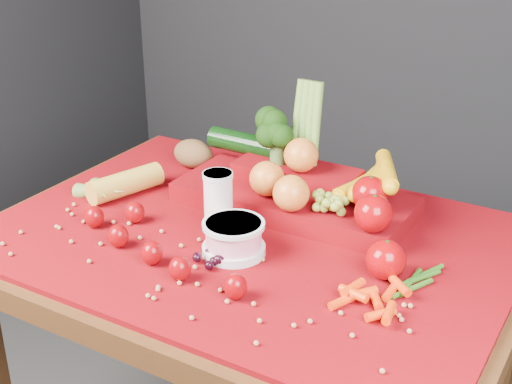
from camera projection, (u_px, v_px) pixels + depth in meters
The scene contains 12 objects.
table at pixel (251, 278), 1.52m from camera, with size 1.10×0.80×0.75m.
red_cloth at pixel (251, 237), 1.48m from camera, with size 1.05×0.75×0.01m, color #740305.
milk_glass at pixel (218, 201), 1.45m from camera, with size 0.06×0.06×0.13m.
yogurt_bowl at pixel (234, 237), 1.39m from camera, with size 0.12×0.12×0.07m.
strawberry_scatter at pixel (150, 243), 1.39m from camera, with size 0.44×0.18×0.05m.
dark_grape_cluster at pixel (208, 258), 1.36m from camera, with size 0.06×0.05×0.03m, color black, non-canonical shape.
soybean_scatter at pixel (195, 276), 1.31m from camera, with size 0.84×0.24×0.01m, color #B07B4C, non-canonical shape.
corn_ear at pixel (108, 189), 1.62m from camera, with size 0.23×0.26×0.06m.
potato at pixel (193, 154), 1.79m from camera, with size 0.11×0.08×0.07m, color brown.
baby_carrot_pile at pixel (376, 295), 1.23m from camera, with size 0.17×0.17×0.03m, color #EC3708, non-canonical shape.
green_bean_pile at pixel (418, 281), 1.30m from camera, with size 0.14×0.12×0.01m, color #296116, non-canonical shape.
produce_mound at pixel (305, 186), 1.55m from camera, with size 0.59×0.37×0.27m.
Camera 1 is at (0.67, -1.12, 1.46)m, focal length 50.00 mm.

